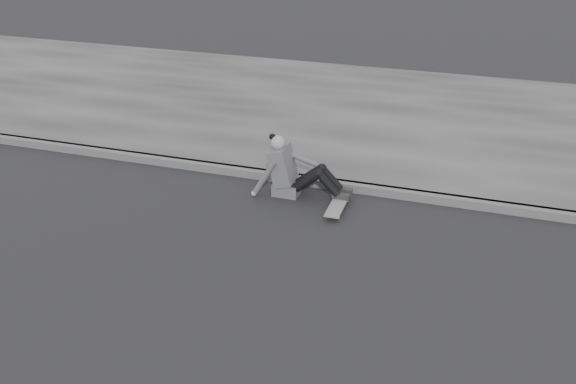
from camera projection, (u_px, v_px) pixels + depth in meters
name	position (u px, v px, depth m)	size (l,w,h in m)	color
ground	(233.00, 279.00, 7.21)	(80.00, 80.00, 0.00)	black
curb	(299.00, 179.00, 9.38)	(24.00, 0.16, 0.12)	#505050
sidewalk	(346.00, 113.00, 11.95)	(24.00, 6.00, 0.12)	#3C3C3C
skateboard	(338.00, 205.00, 8.65)	(0.20, 0.78, 0.09)	gray
seated_woman	(291.00, 171.00, 8.93)	(1.38, 0.46, 0.88)	#4C4C4F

